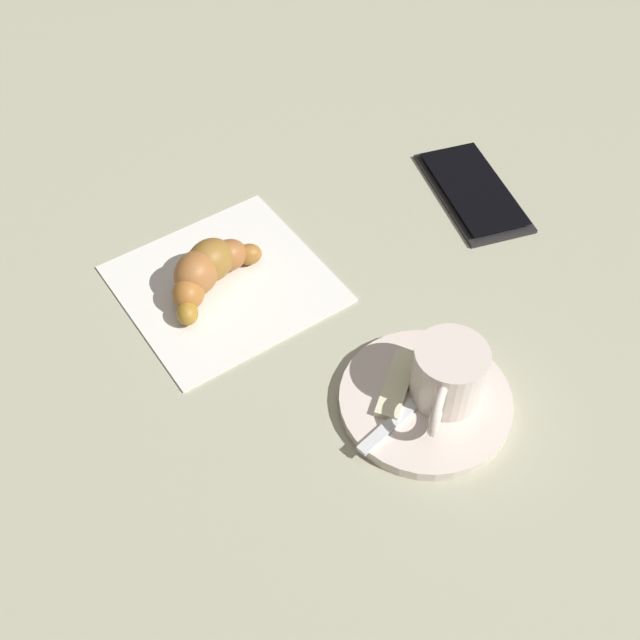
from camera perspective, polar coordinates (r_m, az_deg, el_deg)
The scene contains 8 objects.
ground_plane at distance 0.67m, azimuth -0.59°, elevation -0.09°, with size 1.80×1.80×0.00m, color #AAA98E.
saucer at distance 0.63m, azimuth 7.90°, elevation -5.62°, with size 0.14×0.14×0.01m, color silver.
espresso_cup at distance 0.60m, azimuth 9.31°, elevation -3.96°, with size 0.06×0.08×0.05m.
teaspoon at distance 0.62m, azimuth 8.08°, elevation -4.90°, with size 0.02×0.12×0.01m.
sugar_packet at distance 0.62m, azimuth 5.62°, elevation -4.66°, with size 0.07×0.02×0.01m, color beige.
napkin at distance 0.71m, azimuth -6.97°, elevation 2.70°, with size 0.17×0.17×0.00m, color white.
croissant at distance 0.69m, azimuth -8.28°, elevation 3.62°, with size 0.06×0.11×0.04m.
cell_phone at distance 0.80m, azimuth 10.94°, elevation 9.30°, with size 0.16×0.13×0.01m.
Camera 1 is at (-0.30, 0.31, 0.52)m, focal length 44.00 mm.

